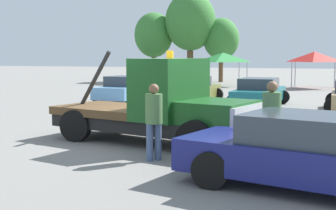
# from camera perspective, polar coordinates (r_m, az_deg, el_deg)

# --- Properties ---
(ground_plane) EXTENTS (160.00, 160.00, 0.00)m
(ground_plane) POSITION_cam_1_polar(r_m,az_deg,el_deg) (12.80, -2.11, -4.60)
(ground_plane) COLOR gray
(tow_truck) EXTENTS (6.08, 3.28, 2.51)m
(tow_truck) POSITION_cam_1_polar(r_m,az_deg,el_deg) (12.45, -0.78, -0.41)
(tow_truck) COLOR black
(tow_truck) RESTS_ON ground
(foreground_car) EXTENTS (5.25, 2.94, 1.34)m
(foreground_car) POSITION_cam_1_polar(r_m,az_deg,el_deg) (8.58, 17.81, -5.75)
(foreground_car) COLOR navy
(foreground_car) RESTS_ON ground
(person_near_truck) EXTENTS (0.40, 0.40, 1.81)m
(person_near_truck) POSITION_cam_1_polar(r_m,az_deg,el_deg) (10.36, 12.51, -1.38)
(person_near_truck) COLOR #38383D
(person_near_truck) RESTS_ON ground
(person_at_hood) EXTENTS (0.39, 0.39, 1.74)m
(person_at_hood) POSITION_cam_1_polar(r_m,az_deg,el_deg) (10.49, -1.73, -1.39)
(person_at_hood) COLOR #475B84
(person_at_hood) RESTS_ON ground
(parked_car_skyblue) EXTENTS (2.57, 4.40, 1.34)m
(parked_car_skyblue) POSITION_cam_1_polar(r_m,az_deg,el_deg) (24.10, -4.93, 1.92)
(parked_car_skyblue) COLOR #669ED1
(parked_car_skyblue) RESTS_ON ground
(parked_car_olive) EXTENTS (2.51, 4.52, 1.34)m
(parked_car_olive) POSITION_cam_1_polar(r_m,az_deg,el_deg) (23.43, 2.85, 1.82)
(parked_car_olive) COLOR olive
(parked_car_olive) RESTS_ON ground
(parked_car_teal) EXTENTS (2.45, 4.82, 1.34)m
(parked_car_teal) POSITION_cam_1_polar(r_m,az_deg,el_deg) (22.16, 11.07, 1.48)
(parked_car_teal) COLOR #196670
(parked_car_teal) RESTS_ON ground
(canopy_tent_green) EXTENTS (3.29, 3.29, 2.62)m
(canopy_tent_green) POSITION_cam_1_polar(r_m,az_deg,el_deg) (36.80, 6.71, 5.79)
(canopy_tent_green) COLOR #9E9EA3
(canopy_tent_green) RESTS_ON ground
(canopy_tent_red) EXTENTS (2.97, 2.97, 2.67)m
(canopy_tent_red) POSITION_cam_1_polar(r_m,az_deg,el_deg) (35.94, 17.42, 5.63)
(canopy_tent_red) COLOR #9E9EA3
(canopy_tent_red) RESTS_ON ground
(tree_left) EXTENTS (3.22, 3.22, 5.75)m
(tree_left) POSITION_cam_1_polar(r_m,az_deg,el_deg) (42.73, 6.51, 7.98)
(tree_left) COLOR brown
(tree_left) RESTS_ON ground
(tree_center) EXTENTS (3.56, 3.56, 6.36)m
(tree_center) POSITION_cam_1_polar(r_m,az_deg,el_deg) (43.72, -1.76, 8.50)
(tree_center) COLOR brown
(tree_center) RESTS_ON ground
(tree_right) EXTENTS (4.53, 4.53, 8.09)m
(tree_right) POSITION_cam_1_polar(r_m,az_deg,el_deg) (42.75, 2.74, 10.11)
(tree_right) COLOR brown
(tree_right) RESTS_ON ground
(traffic_cone) EXTENTS (0.40, 0.40, 0.55)m
(traffic_cone) POSITION_cam_1_polar(r_m,az_deg,el_deg) (17.79, -0.92, -0.78)
(traffic_cone) COLOR black
(traffic_cone) RESTS_ON ground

